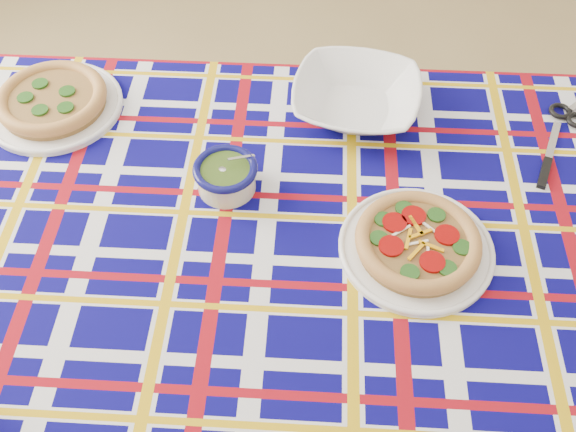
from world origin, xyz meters
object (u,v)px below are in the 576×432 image
at_px(main_focaccia_plate, 418,242).
at_px(pesto_bowl, 226,175).
at_px(serving_bowl, 356,98).
at_px(dining_table, 308,263).

height_order(main_focaccia_plate, pesto_bowl, pesto_bowl).
bearing_deg(serving_bowl, pesto_bowl, -114.82).
distance_m(main_focaccia_plate, serving_bowl, 0.37).
relative_size(main_focaccia_plate, pesto_bowl, 2.32).
relative_size(dining_table, main_focaccia_plate, 6.36).
xyz_separation_m(main_focaccia_plate, serving_bowl, (-0.23, 0.29, 0.01)).
relative_size(pesto_bowl, serving_bowl, 0.46).
xyz_separation_m(main_focaccia_plate, pesto_bowl, (-0.36, -0.01, 0.01)).
distance_m(dining_table, main_focaccia_plate, 0.21).
bearing_deg(main_focaccia_plate, pesto_bowl, -178.52).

